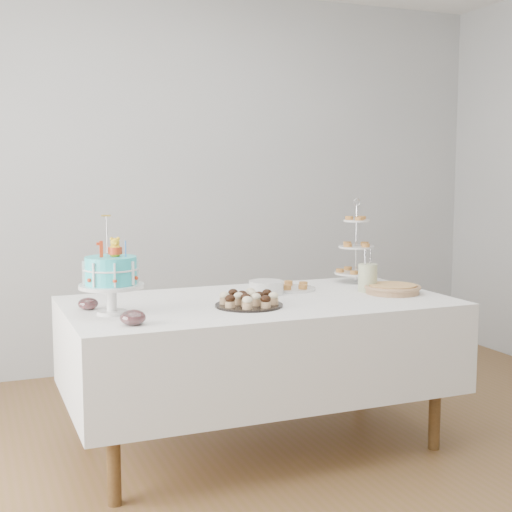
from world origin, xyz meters
name	(u,v)px	position (x,y,z in m)	size (l,w,h in m)	color
floor	(283,468)	(0.00, 0.00, 0.00)	(5.00, 5.00, 0.00)	brown
walls	(284,186)	(0.00, 0.00, 1.35)	(5.04, 4.04, 2.70)	#A3A7A9
table	(259,344)	(0.00, 0.30, 0.54)	(1.92, 1.02, 0.77)	silver
birthday_cake	(111,288)	(-0.76, 0.22, 0.89)	(0.29, 0.29, 0.45)	silver
cupcake_tray	(249,299)	(-0.11, 0.16, 0.81)	(0.33, 0.33, 0.07)	black
pie	(392,288)	(0.74, 0.21, 0.80)	(0.30, 0.30, 0.05)	tan
tiered_stand	(356,247)	(0.75, 0.63, 0.98)	(0.25, 0.25, 0.49)	silver
plate_stack	(266,287)	(0.10, 0.45, 0.81)	(0.18, 0.18, 0.07)	silver
pastry_plate	(292,287)	(0.29, 0.52, 0.79)	(0.26, 0.26, 0.04)	silver
jam_bowl_a	(133,318)	(-0.72, -0.04, 0.80)	(0.11, 0.11, 0.07)	silver
jam_bowl_b	(88,304)	(-0.84, 0.38, 0.80)	(0.10, 0.10, 0.06)	silver
utensil_pitcher	(368,277)	(0.64, 0.31, 0.85)	(0.11, 0.10, 0.23)	beige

